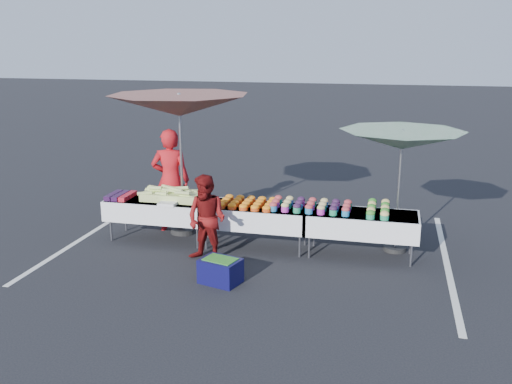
% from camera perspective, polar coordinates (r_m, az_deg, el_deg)
% --- Properties ---
extents(ground, '(80.00, 80.00, 0.00)m').
position_cam_1_polar(ground, '(10.05, 0.00, -5.52)').
color(ground, black).
extents(stripe_left, '(0.10, 5.00, 0.00)m').
position_cam_1_polar(stripe_left, '(11.20, -16.16, -3.95)').
color(stripe_left, silver).
rests_on(stripe_left, ground).
extents(stripe_right, '(0.10, 5.00, 0.00)m').
position_cam_1_polar(stripe_right, '(9.86, 18.53, -6.74)').
color(stripe_right, silver).
rests_on(stripe_right, ground).
extents(table_left, '(1.86, 0.81, 0.75)m').
position_cam_1_polar(table_left, '(10.42, -9.67, -1.62)').
color(table_left, white).
rests_on(table_left, ground).
extents(table_center, '(1.86, 0.81, 0.75)m').
position_cam_1_polar(table_center, '(9.87, 0.00, -2.34)').
color(table_center, white).
rests_on(table_center, ground).
extents(table_right, '(1.86, 0.81, 0.75)m').
position_cam_1_polar(table_right, '(9.62, 10.49, -3.05)').
color(table_right, white).
rests_on(table_right, ground).
extents(berry_punnets, '(0.40, 0.54, 0.08)m').
position_cam_1_polar(berry_punnets, '(10.61, -13.38, -0.36)').
color(berry_punnets, black).
rests_on(berry_punnets, table_left).
extents(corn_pile, '(1.16, 0.57, 0.26)m').
position_cam_1_polar(corn_pile, '(10.29, -8.41, -0.29)').
color(corn_pile, '#C4DF72').
rests_on(corn_pile, table_left).
extents(plastic_bags, '(0.30, 0.25, 0.05)m').
position_cam_1_polar(plastic_bags, '(9.99, -8.81, -1.16)').
color(plastic_bags, white).
rests_on(plastic_bags, table_left).
extents(carrot_bowls, '(0.95, 0.69, 0.11)m').
position_cam_1_polar(carrot_bowls, '(9.83, -0.86, -1.09)').
color(carrot_bowls, '#C34315').
rests_on(carrot_bowls, table_center).
extents(potato_cups, '(1.34, 0.58, 0.16)m').
position_cam_1_polar(potato_cups, '(9.63, 5.51, -1.31)').
color(potato_cups, teal).
rests_on(potato_cups, table_right).
extents(bean_baskets, '(0.36, 0.86, 0.15)m').
position_cam_1_polar(bean_baskets, '(9.62, 12.13, -1.64)').
color(bean_baskets, '#218559').
rests_on(bean_baskets, table_right).
extents(vendor, '(0.79, 0.61, 1.95)m').
position_cam_1_polar(vendor, '(10.80, -8.53, 1.17)').
color(vendor, red).
rests_on(vendor, ground).
extents(customer, '(0.83, 0.72, 1.45)m').
position_cam_1_polar(customer, '(9.22, -4.96, -2.72)').
color(customer, maroon).
rests_on(customer, ground).
extents(umbrella_left, '(3.06, 3.06, 2.62)m').
position_cam_1_polar(umbrella_left, '(10.37, -7.67, 8.48)').
color(umbrella_left, black).
rests_on(umbrella_left, ground).
extents(umbrella_right, '(2.13, 2.13, 2.11)m').
position_cam_1_polar(umbrella_right, '(9.69, 14.39, 4.98)').
color(umbrella_right, black).
rests_on(umbrella_right, ground).
extents(storage_bin, '(0.67, 0.56, 0.38)m').
position_cam_1_polar(storage_bin, '(8.59, -3.57, -7.82)').
color(storage_bin, '#0C0C3C').
rests_on(storage_bin, ground).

